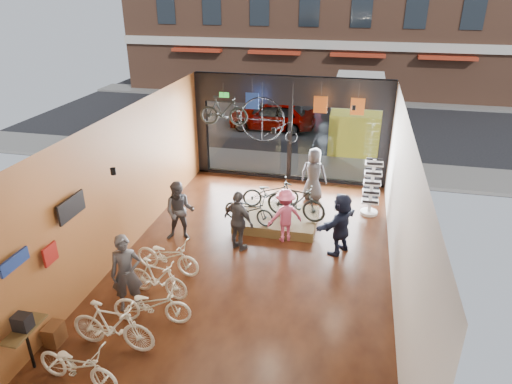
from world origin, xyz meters
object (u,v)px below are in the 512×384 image
(box_truck, at_px, (357,113))
(customer_4, at_px, (314,174))
(display_platform, at_px, (277,220))
(customer_3, at_px, (285,215))
(customer_5, at_px, (341,224))
(floor_bike_3, at_px, (158,278))
(penny_farthing, at_px, (271,122))
(floor_bike_2, at_px, (152,305))
(display_bike_right, at_px, (271,193))
(customer_1, at_px, (180,211))
(display_bike_left, at_px, (249,210))
(floor_bike_4, at_px, (167,256))
(display_bike_mid, at_px, (296,202))
(street_car, at_px, (272,115))
(customer_0, at_px, (126,274))
(customer_2, at_px, (239,221))
(floor_bike_0, at_px, (77,365))
(sunglasses_rack, at_px, (372,187))
(floor_bike_1, at_px, (112,326))
(hung_bike, at_px, (224,111))

(box_truck, height_order, customer_4, box_truck)
(box_truck, xyz_separation_m, display_platform, (-2.09, -8.64, -1.18))
(box_truck, relative_size, customer_3, 4.27)
(customer_5, bearing_deg, floor_bike_3, -23.12)
(customer_5, height_order, penny_farthing, penny_farthing)
(floor_bike_2, relative_size, display_bike_right, 0.97)
(display_platform, relative_size, customer_1, 1.36)
(penny_farthing, bearing_deg, customer_1, -115.44)
(display_bike_left, bearing_deg, floor_bike_4, 162.35)
(floor_bike_3, bearing_deg, display_bike_right, -11.67)
(floor_bike_3, xyz_separation_m, display_bike_mid, (2.65, 3.96, 0.38))
(street_car, height_order, display_bike_mid, street_car)
(floor_bike_2, height_order, floor_bike_4, floor_bike_4)
(display_bike_right, xyz_separation_m, customer_0, (-2.21, -5.16, 0.17))
(customer_2, relative_size, penny_farthing, 0.90)
(street_car, bearing_deg, customer_3, 12.91)
(display_bike_right, bearing_deg, display_bike_left, 147.60)
(display_bike_right, bearing_deg, box_truck, -29.42)
(customer_0, relative_size, customer_5, 1.06)
(floor_bike_0, bearing_deg, customer_3, -18.10)
(street_car, relative_size, sunglasses_rack, 2.32)
(floor_bike_1, height_order, customer_5, customer_5)
(customer_4, bearing_deg, sunglasses_rack, 168.73)
(floor_bike_0, relative_size, display_platform, 0.71)
(display_bike_left, relative_size, customer_0, 0.86)
(floor_bike_3, relative_size, penny_farthing, 0.82)
(floor_bike_2, distance_m, display_bike_right, 5.69)
(display_bike_mid, height_order, display_bike_right, display_bike_mid)
(display_bike_left, relative_size, customer_3, 1.01)
(customer_2, xyz_separation_m, hung_bike, (-1.38, 3.47, 2.06))
(display_platform, xyz_separation_m, display_bike_left, (-0.72, -0.62, 0.57))
(floor_bike_0, xyz_separation_m, floor_bike_2, (0.59, 1.87, -0.00))
(customer_3, relative_size, customer_5, 0.90)
(floor_bike_0, xyz_separation_m, customer_0, (-0.10, 2.18, 0.48))
(display_bike_right, xyz_separation_m, customer_5, (2.23, -1.73, 0.11))
(box_truck, height_order, customer_5, box_truck)
(customer_5, bearing_deg, display_bike_left, -70.38)
(floor_bike_1, xyz_separation_m, penny_farthing, (1.58, 8.19, 1.96))
(street_car, bearing_deg, customer_2, 6.42)
(street_car, bearing_deg, hung_bike, -0.86)
(floor_bike_2, distance_m, display_platform, 5.25)
(display_bike_right, height_order, hung_bike, hung_bike)
(display_bike_mid, bearing_deg, floor_bike_1, 166.90)
(box_truck, distance_m, customer_2, 10.66)
(street_car, xyz_separation_m, customer_2, (1.27, -11.27, 0.14))
(customer_3, bearing_deg, customer_5, 137.71)
(floor_bike_3, relative_size, customer_4, 0.87)
(floor_bike_4, height_order, penny_farthing, penny_farthing)
(display_bike_left, relative_size, customer_1, 0.90)
(display_bike_left, bearing_deg, floor_bike_0, 178.66)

